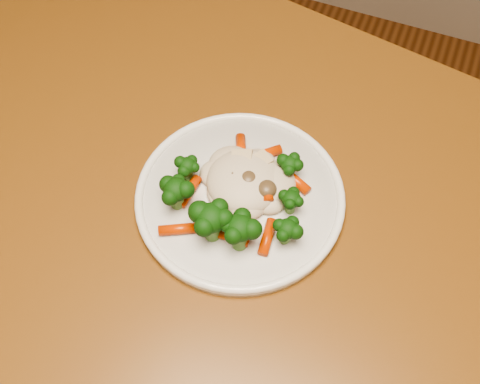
{
  "coord_description": "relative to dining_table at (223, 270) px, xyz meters",
  "views": [
    {
      "loc": [
        0.23,
        -0.08,
        1.35
      ],
      "look_at": [
        0.09,
        0.26,
        0.77
      ],
      "focal_mm": 45.0,
      "sensor_mm": 36.0,
      "label": 1
    }
  ],
  "objects": [
    {
      "name": "plate",
      "position": [
        0.01,
        0.04,
        0.11
      ],
      "size": [
        0.24,
        0.24,
        0.01
      ],
      "primitive_type": "cylinder",
      "color": "white",
      "rests_on": "dining_table"
    },
    {
      "name": "dining_table",
      "position": [
        0.0,
        0.0,
        0.0
      ],
      "size": [
        1.25,
        0.95,
        0.75
      ],
      "rotation": [
        0.0,
        0.0,
        -0.18
      ],
      "color": "brown",
      "rests_on": "ground"
    },
    {
      "name": "meal",
      "position": [
        0.01,
        0.03,
        0.14
      ],
      "size": [
        0.17,
        0.17,
        0.05
      ],
      "color": "beige",
      "rests_on": "plate"
    }
  ]
}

